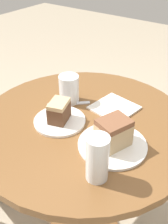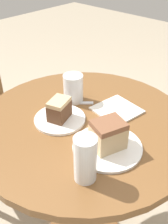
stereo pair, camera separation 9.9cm
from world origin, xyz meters
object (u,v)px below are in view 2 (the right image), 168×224
(cake_slice_near, at_px, (59,109))
(glass_water, at_px, (73,89))
(plate_far, at_px, (107,147))
(glass_lemonade, at_px, (85,161))
(cake_slice_far, at_px, (108,135))
(plate_near, at_px, (60,119))

(cake_slice_near, height_order, glass_water, glass_water)
(plate_far, distance_m, cake_slice_near, 0.24)
(plate_far, bearing_deg, cake_slice_near, 89.97)
(cake_slice_near, bearing_deg, glass_lemonade, -118.61)
(cake_slice_near, height_order, cake_slice_far, cake_slice_far)
(glass_lemonade, bearing_deg, cake_slice_far, 12.32)
(plate_far, distance_m, glass_lemonade, 0.16)
(plate_near, distance_m, cake_slice_far, 0.24)
(cake_slice_near, relative_size, cake_slice_far, 0.82)
(glass_lemonade, xyz_separation_m, glass_water, (0.28, 0.33, -0.02))
(plate_near, xyz_separation_m, cake_slice_far, (-0.00, -0.23, 0.05))
(cake_slice_near, xyz_separation_m, glass_lemonade, (-0.15, -0.27, 0.02))
(cake_slice_near, distance_m, cake_slice_far, 0.23)
(plate_near, distance_m, cake_slice_near, 0.05)
(glass_water, bearing_deg, plate_far, -115.02)
(plate_far, distance_m, cake_slice_far, 0.05)
(plate_near, height_order, glass_lemonade, glass_lemonade)
(plate_near, distance_m, glass_water, 0.16)
(plate_near, xyz_separation_m, glass_lemonade, (-0.15, -0.27, 0.06))
(plate_near, distance_m, plate_far, 0.23)
(glass_water, bearing_deg, plate_near, -155.95)
(plate_far, height_order, glass_water, glass_water)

